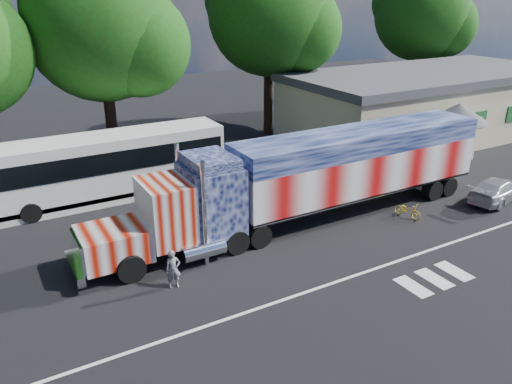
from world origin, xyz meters
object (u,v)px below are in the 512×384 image
parked_car (498,190)px  tree_ne_a (271,15)px  tree_n_mid (104,27)px  tree_far_ne (423,14)px  semi_truck (317,175)px  coach_bus (114,165)px  bicycle (407,210)px  woman (173,269)px

parked_car → tree_ne_a: size_ratio=0.32×
tree_ne_a → tree_n_mid: tree_ne_a is taller
tree_far_ne → semi_truck: bearing=-145.1°
tree_ne_a → tree_n_mid: 13.48m
tree_far_ne → coach_bus: bearing=-164.2°
semi_truck → tree_n_mid: size_ratio=1.63×
parked_car → tree_far_ne: 26.52m
semi_truck → bicycle: 5.25m
parked_car → tree_n_mid: size_ratio=0.33×
coach_bus → parked_car: (18.39, -11.18, -1.24)m
semi_truck → tree_far_ne: bearing=34.9°
parked_car → woman: size_ratio=2.77×
tree_n_mid → woman: bearing=-97.4°
bicycle → tree_ne_a: size_ratio=0.11×
bicycle → tree_ne_a: bearing=68.8°
woman → tree_ne_a: 24.87m
semi_truck → tree_ne_a: tree_ne_a is taller
woman → tree_ne_a: bearing=60.5°
coach_bus → bicycle: coach_bus is taller
tree_ne_a → tree_n_mid: (-13.24, -2.52, -0.30)m
bicycle → tree_n_mid: bearing=112.2°
parked_car → woman: 18.97m
tree_ne_a → tree_far_ne: 18.55m
parked_car → tree_far_ne: tree_far_ne is taller
coach_bus → woman: size_ratio=7.81×
parked_car → woman: woman is taller
woman → parked_car: bearing=9.0°
semi_truck → woman: semi_truck is taller
semi_truck → bicycle: (4.31, -2.20, -2.01)m
semi_truck → bicycle: semi_truck is taller
tree_n_mid → bicycle: bearing=-53.9°
parked_car → tree_n_mid: (-16.98, 15.93, 8.30)m
semi_truck → tree_far_ne: (25.01, 17.46, 6.38)m
woman → tree_n_mid: 17.40m
woman → tree_n_mid: bearing=93.7°
tree_n_mid → tree_ne_a: bearing=10.8°
bicycle → woman: bearing=167.0°
tree_ne_a → woman: bearing=-130.6°
parked_car → tree_ne_a: bearing=-0.2°
parked_car → bicycle: parked_car is taller
tree_far_ne → parked_car: bearing=-125.6°
semi_truck → tree_far_ne: tree_far_ne is taller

